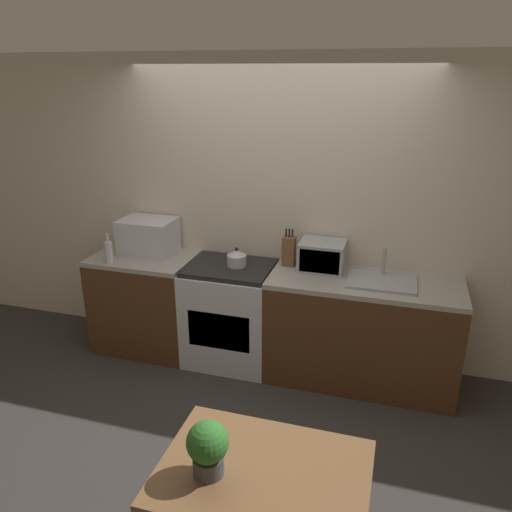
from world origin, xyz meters
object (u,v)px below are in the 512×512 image
object	(u,v)px
stove_range	(231,313)
microwave	(148,236)
kettle	(237,258)
bottle	(109,251)
dining_table	(263,489)
toaster_oven	(322,256)

from	to	relation	value
stove_range	microwave	xyz separation A→B (m)	(-0.81, 0.11, 0.61)
kettle	bottle	distance (m)	1.10
stove_range	dining_table	bearing A→B (deg)	-66.78
kettle	dining_table	size ratio (longest dim) A/B	0.17
toaster_oven	kettle	bearing A→B (deg)	-170.22
microwave	toaster_oven	bearing A→B (deg)	0.98
microwave	toaster_oven	size ratio (longest dim) A/B	1.30
microwave	stove_range	bearing A→B (deg)	-7.74
kettle	bottle	world-z (taller)	bottle
bottle	stove_range	bearing A→B (deg)	11.64
dining_table	microwave	bearing A→B (deg)	128.31
bottle	toaster_oven	size ratio (longest dim) A/B	0.69
stove_range	bottle	world-z (taller)	bottle
kettle	bottle	bearing A→B (deg)	-168.14
stove_range	kettle	distance (m)	0.53
microwave	bottle	size ratio (longest dim) A/B	1.88
kettle	toaster_oven	size ratio (longest dim) A/B	0.45
kettle	bottle	size ratio (longest dim) A/B	0.65
microwave	dining_table	world-z (taller)	microwave
stove_range	microwave	distance (m)	1.02
toaster_oven	dining_table	distance (m)	2.18
stove_range	kettle	size ratio (longest dim) A/B	5.49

